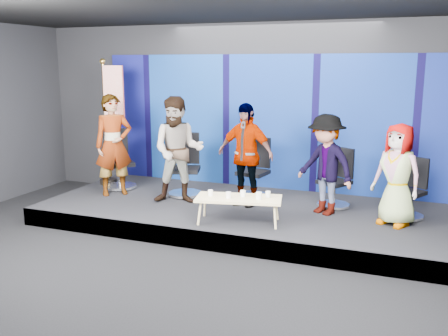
# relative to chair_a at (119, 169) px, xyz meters

# --- Properties ---
(ground) EXTENTS (10.00, 10.00, 0.00)m
(ground) POSITION_rel_chair_a_xyz_m (2.75, -2.83, -0.68)
(ground) COLOR black
(ground) RESTS_ON ground
(room_walls) EXTENTS (10.02, 8.02, 3.51)m
(room_walls) POSITION_rel_chair_a_xyz_m (2.75, -2.83, 1.75)
(room_walls) COLOR black
(room_walls) RESTS_ON ground
(riser) EXTENTS (7.00, 3.00, 0.30)m
(riser) POSITION_rel_chair_a_xyz_m (2.75, -0.33, -0.53)
(riser) COLOR black
(riser) RESTS_ON ground
(backdrop) EXTENTS (7.00, 0.08, 2.60)m
(backdrop) POSITION_rel_chair_a_xyz_m (2.75, 1.12, 0.92)
(backdrop) COLOR #0C064C
(backdrop) RESTS_ON riser
(chair_a) EXTENTS (0.92, 0.92, 1.16)m
(chair_a) POSITION_rel_chair_a_xyz_m (0.00, 0.00, 0.00)
(chair_a) COLOR silver
(chair_a) RESTS_ON riser
(panelist_a) EXTENTS (0.80, 0.80, 1.88)m
(panelist_a) POSITION_rel_chair_a_xyz_m (0.21, -0.46, 0.56)
(panelist_a) COLOR black
(panelist_a) RESTS_ON riser
(chair_b) EXTENTS (0.82, 0.82, 1.16)m
(chair_b) POSITION_rel_chair_a_xyz_m (1.47, -0.03, -0.00)
(chair_b) COLOR silver
(chair_b) RESTS_ON riser
(panelist_b) EXTENTS (1.08, 0.95, 1.88)m
(panelist_b) POSITION_rel_chair_a_xyz_m (1.58, -0.53, 0.56)
(panelist_b) COLOR black
(panelist_b) RESTS_ON riser
(chair_c) EXTENTS (0.71, 0.71, 1.10)m
(chair_c) POSITION_rel_chair_a_xyz_m (2.72, 0.28, -0.02)
(chair_c) COLOR silver
(chair_c) RESTS_ON riser
(panelist_c) EXTENTS (1.09, 0.59, 1.78)m
(panelist_c) POSITION_rel_chair_a_xyz_m (2.71, -0.22, 0.51)
(panelist_c) COLOR black
(panelist_c) RESTS_ON riser
(chair_d) EXTENTS (0.78, 0.78, 1.01)m
(chair_d) POSITION_rel_chair_a_xyz_m (4.21, 0.21, -0.05)
(chair_d) COLOR silver
(chair_d) RESTS_ON riser
(panelist_d) EXTENTS (1.22, 1.05, 1.64)m
(panelist_d) POSITION_rel_chair_a_xyz_m (4.10, -0.28, 0.44)
(panelist_d) COLOR black
(panelist_d) RESTS_ON riser
(chair_e) EXTENTS (0.73, 0.73, 0.96)m
(chair_e) POSITION_rel_chair_a_xyz_m (5.41, -0.01, -0.06)
(chair_e) COLOR silver
(chair_e) RESTS_ON riser
(panelist_e) EXTENTS (0.91, 0.80, 1.56)m
(panelist_e) POSITION_rel_chair_a_xyz_m (5.21, -0.47, 0.40)
(panelist_e) COLOR black
(panelist_e) RESTS_ON riser
(coffee_table) EXTENTS (1.40, 0.82, 0.40)m
(coffee_table) POSITION_rel_chair_a_xyz_m (2.95, -1.24, -0.01)
(coffee_table) COLOR tan
(coffee_table) RESTS_ON riser
(mug_a) EXTENTS (0.08, 0.08, 0.09)m
(mug_a) POSITION_rel_chair_a_xyz_m (2.51, -1.31, 0.07)
(mug_a) COLOR white
(mug_a) RESTS_ON coffee_table
(mug_b) EXTENTS (0.08, 0.08, 0.10)m
(mug_b) POSITION_rel_chair_a_xyz_m (2.82, -1.34, 0.07)
(mug_b) COLOR white
(mug_b) RESTS_ON coffee_table
(mug_c) EXTENTS (0.08, 0.08, 0.10)m
(mug_c) POSITION_rel_chair_a_xyz_m (3.00, -1.18, 0.07)
(mug_c) COLOR white
(mug_c) RESTS_ON coffee_table
(mug_d) EXTENTS (0.09, 0.09, 0.11)m
(mug_d) POSITION_rel_chair_a_xyz_m (3.27, -1.23, 0.08)
(mug_d) COLOR white
(mug_d) RESTS_ON coffee_table
(mug_e) EXTENTS (0.08, 0.08, 0.09)m
(mug_e) POSITION_rel_chair_a_xyz_m (3.37, -1.07, 0.07)
(mug_e) COLOR white
(mug_e) RESTS_ON coffee_table
(flag_stand) EXTENTS (0.58, 0.34, 2.52)m
(flag_stand) POSITION_rel_chair_a_xyz_m (-0.26, 0.20, 0.95)
(flag_stand) COLOR black
(flag_stand) RESTS_ON riser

